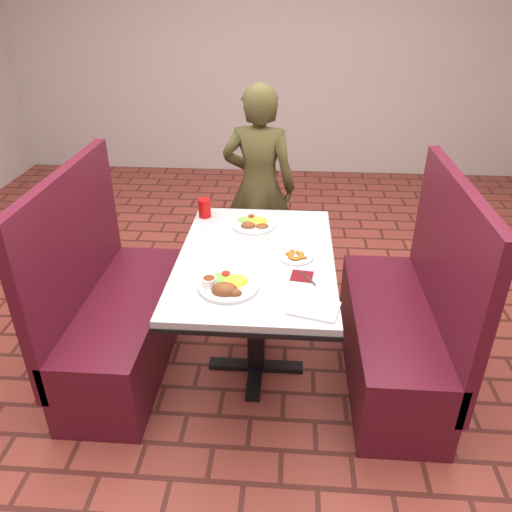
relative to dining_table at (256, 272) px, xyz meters
name	(u,v)px	position (x,y,z in m)	size (l,w,h in m)	color
room	(256,4)	(0.00, 0.00, 1.26)	(7.00, 7.04, 2.82)	brown
dining_table	(256,272)	(0.00, 0.00, 0.00)	(0.81, 1.21, 0.75)	#B1B4B6
booth_bench_left	(116,316)	(-0.80, 0.00, -0.32)	(0.47, 1.20, 1.17)	#591424
booth_bench_right	(401,328)	(0.80, 0.00, -0.32)	(0.47, 1.20, 1.17)	#591424
diner_person	(259,187)	(-0.06, 1.07, 0.06)	(0.52, 0.34, 1.43)	brown
near_dinner_plate	(227,283)	(-0.11, -0.32, 0.13)	(0.28, 0.28, 0.09)	white
far_dinner_plate	(254,222)	(-0.04, 0.36, 0.12)	(0.25, 0.25, 0.06)	white
plantain_plate	(296,256)	(0.21, -0.01, 0.11)	(0.17, 0.17, 0.03)	white
maroon_napkin	(302,276)	(0.23, -0.19, 0.10)	(0.10, 0.10, 0.00)	#5B0D13
spoon_utensil	(308,278)	(0.26, -0.21, 0.10)	(0.01, 0.14, 0.00)	silver
red_tumbler	(205,208)	(-0.34, 0.47, 0.15)	(0.07, 0.07, 0.11)	red
paper_napkin	(314,308)	(0.29, -0.46, 0.10)	(0.21, 0.15, 0.01)	white
knife_utensil	(230,290)	(-0.10, -0.34, 0.11)	(0.01, 0.16, 0.00)	silver
fork_utensil	(224,291)	(-0.12, -0.36, 0.11)	(0.01, 0.16, 0.00)	silver
lettuce_shreds	(264,251)	(0.04, 0.06, 0.10)	(0.28, 0.32, 0.00)	#8EB146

